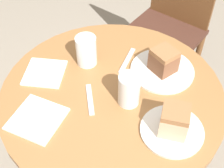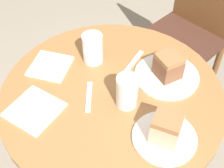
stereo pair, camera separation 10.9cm
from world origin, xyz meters
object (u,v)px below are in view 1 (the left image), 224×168
object	(u,v)px
plate_near	(162,70)
cake_slice_far	(174,120)
plate_far	(172,131)
cake_slice_near	(164,61)
glass_lemonade	(86,52)
chair	(166,27)
glass_water	(129,91)

from	to	relation	value
plate_near	cake_slice_far	xyz separation A→B (m)	(0.14, -0.24, 0.05)
plate_far	cake_slice_near	world-z (taller)	cake_slice_near
cake_slice_far	plate_far	bearing A→B (deg)	-90.00
cake_slice_near	glass_lemonade	bearing A→B (deg)	-160.17
chair	cake_slice_far	distance (m)	0.94
glass_lemonade	glass_water	xyz separation A→B (m)	(0.23, -0.10, -0.00)
chair	plate_near	bearing A→B (deg)	-63.96
plate_near	glass_lemonade	size ratio (longest dim) A/B	2.02
plate_far	glass_water	distance (m)	0.19
cake_slice_far	chair	bearing A→B (deg)	112.12
plate_far	glass_lemonade	size ratio (longest dim) A/B	1.72
cake_slice_near	plate_near	bearing A→B (deg)	0.00
plate_far	glass_lemonade	xyz separation A→B (m)	(-0.41, 0.14, 0.05)
cake_slice_near	plate_far	bearing A→B (deg)	-60.03
chair	glass_lemonade	size ratio (longest dim) A/B	7.75
plate_far	cake_slice_far	bearing A→B (deg)	90.00
plate_near	plate_far	world-z (taller)	same
chair	plate_far	bearing A→B (deg)	-60.48
glass_lemonade	glass_water	size ratio (longest dim) A/B	0.98
plate_far	glass_water	world-z (taller)	glass_water
plate_far	glass_lemonade	bearing A→B (deg)	161.33
plate_near	cake_slice_near	bearing A→B (deg)	0.00
plate_near	chair	bearing A→B (deg)	108.64
glass_lemonade	glass_water	bearing A→B (deg)	-22.55
cake_slice_far	glass_lemonade	world-z (taller)	glass_lemonade
chair	glass_lemonade	world-z (taller)	chair
chair	glass_water	size ratio (longest dim) A/B	7.63
glass_lemonade	glass_water	world-z (taller)	glass_water
chair	glass_lemonade	bearing A→B (deg)	-89.02
chair	glass_water	distance (m)	0.85
plate_near	plate_far	size ratio (longest dim) A/B	1.18
plate_far	glass_water	xyz separation A→B (m)	(-0.18, 0.04, 0.05)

